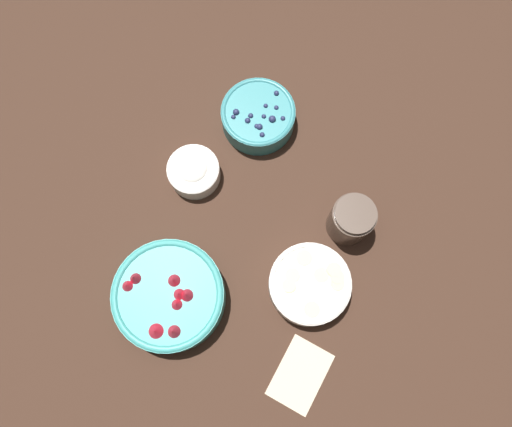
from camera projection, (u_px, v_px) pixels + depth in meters
ground_plane at (245, 220)px, 1.07m from camera, size 4.00×4.00×0.00m
bowl_strawberries at (169, 296)px, 0.99m from camera, size 0.22×0.22×0.09m
bowl_blueberries at (258, 116)px, 1.09m from camera, size 0.16×0.16×0.06m
bowl_bananas at (310, 284)px, 1.00m from camera, size 0.16×0.16×0.06m
bowl_cream at (194, 171)px, 1.07m from camera, size 0.11×0.11×0.06m
jar_chocolate at (351, 220)px, 1.02m from camera, size 0.09×0.09×0.11m
napkin at (300, 375)px, 0.99m from camera, size 0.13×0.09×0.01m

